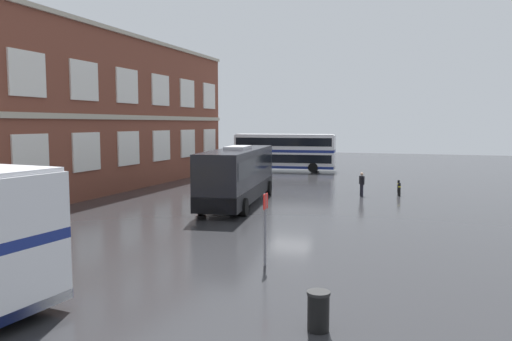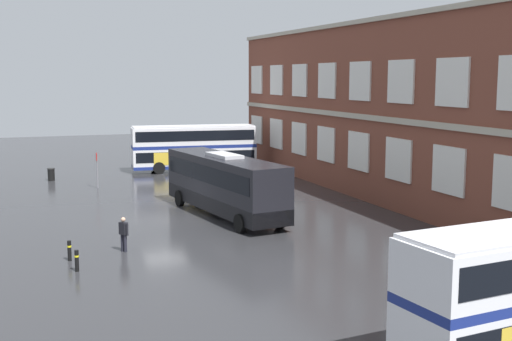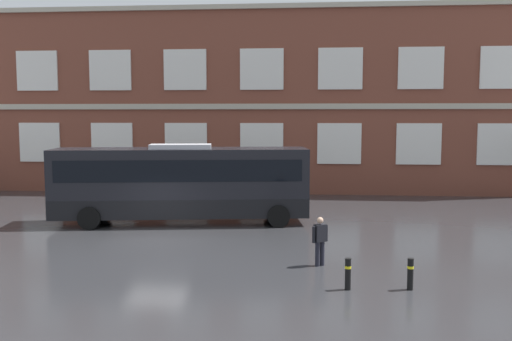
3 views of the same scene
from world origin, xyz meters
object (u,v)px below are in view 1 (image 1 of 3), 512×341
at_px(station_litter_bin, 318,311).
at_px(safety_bollard_east, 399,189).
at_px(bus_stand_flag, 265,222).
at_px(waiting_passenger, 362,183).
at_px(safety_bollard_west, 399,186).
at_px(double_decker_middle, 285,151).
at_px(touring_coach, 238,175).

xyz_separation_m(station_litter_bin, safety_bollard_east, (25.12, -0.63, -0.03)).
bearing_deg(bus_stand_flag, waiting_passenger, -3.26).
bearing_deg(station_litter_bin, safety_bollard_west, -1.01).
distance_m(double_decker_middle, safety_bollard_east, 20.63).
xyz_separation_m(touring_coach, safety_bollard_west, (9.06, -9.61, -1.42)).
xyz_separation_m(double_decker_middle, safety_bollard_west, (-13.95, -13.00, -1.66)).
distance_m(double_decker_middle, station_litter_bin, 42.83).
bearing_deg(safety_bollard_east, station_litter_bin, 178.56).
height_order(double_decker_middle, touring_coach, double_decker_middle).
bearing_deg(touring_coach, safety_bollard_east, -53.60).
relative_size(touring_coach, bus_stand_flag, 4.54).
xyz_separation_m(double_decker_middle, touring_coach, (-23.01, -3.39, -0.24)).
xyz_separation_m(waiting_passenger, safety_bollard_east, (0.77, -2.61, -0.44)).
relative_size(bus_stand_flag, safety_bollard_east, 2.84).
distance_m(station_litter_bin, safety_bollard_west, 26.98).
bearing_deg(bus_stand_flag, safety_bollard_east, -10.49).
xyz_separation_m(safety_bollard_west, safety_bollard_east, (-1.85, -0.16, 0.00)).
xyz_separation_m(double_decker_middle, bus_stand_flag, (-35.87, -9.45, -0.51)).
height_order(waiting_passenger, station_litter_bin, waiting_passenger).
bearing_deg(safety_bollard_west, double_decker_middle, 42.98).
bearing_deg(station_litter_bin, touring_coach, 27.03).
xyz_separation_m(double_decker_middle, station_litter_bin, (-40.92, -12.53, -1.63)).
relative_size(station_litter_bin, safety_bollard_west, 1.08).
height_order(station_litter_bin, safety_bollard_west, station_litter_bin).
bearing_deg(waiting_passenger, station_litter_bin, -175.35).
height_order(waiting_passenger, safety_bollard_east, waiting_passenger).
distance_m(waiting_passenger, safety_bollard_east, 2.76).
bearing_deg(double_decker_middle, safety_bollard_west, -137.02).
distance_m(double_decker_middle, touring_coach, 23.26).
bearing_deg(double_decker_middle, station_litter_bin, -162.98).
distance_m(double_decker_middle, waiting_passenger, 19.68).
bearing_deg(station_litter_bin, safety_bollard_east, -1.44).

